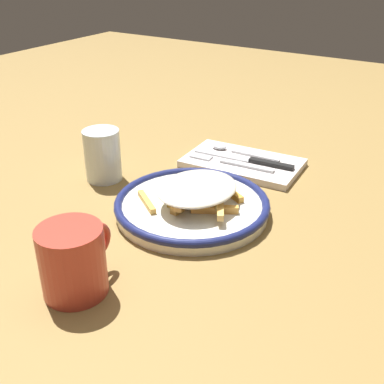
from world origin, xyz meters
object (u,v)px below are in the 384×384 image
Objects in this scene: spoon at (234,150)px; coffee_mug at (73,260)px; fork at (231,163)px; fries_heap at (196,191)px; knife at (252,160)px; napkin at (243,163)px; plate at (192,206)px; water_glass at (103,155)px.

coffee_mug is at bearing -176.67° from spoon.
coffee_mug is at bearing -179.23° from fork.
spoon is at bearing 13.54° from fries_heap.
spoon is (0.03, 0.05, 0.00)m from knife.
napkin is 1.49× the size of spoon.
water_glass reaches higher than plate.
plate is 1.23× the size of knife.
napkin is 0.02m from knife.
fork is at bearing 8.07° from plate.
napkin is 1.29× the size of fork.
plate is at bearing -171.93° from fork.
knife is at bearing -85.69° from napkin.
water_glass reaches higher than coffee_mug.
fries_heap is 0.22m from knife.
knife is at bearing -1.27° from plate.
water_glass is 0.33m from coffee_mug.
coffee_mug is at bearing 176.89° from knife.
water_glass is at bearing 131.71° from knife.
plate is at bearing 178.73° from knife.
spoon is at bearing 52.50° from napkin.
fries_heap is 0.77× the size of napkin.
coffee_mug is (-0.25, 0.03, 0.00)m from fries_heap.
water_glass is at bearing 134.10° from napkin.
spoon is 1.35× the size of coffee_mug.
fries_heap is 0.22m from water_glass.
water_glass is (-0.22, 0.16, 0.03)m from spoon.
fries_heap is (-0.00, -0.01, 0.03)m from plate.
fork is 1.56× the size of coffee_mug.
fries_heap is 0.25m from coffee_mug.
coffee_mug is (-0.43, -0.01, 0.03)m from fork.
napkin is at bearing -127.50° from spoon.
knife is 1.38× the size of spoon.
fries_heap is 0.22m from napkin.
napkin is 0.05m from spoon.
fork is 0.25m from water_glass.
spoon reaches higher than knife.
fork reaches higher than napkin.
coffee_mug reaches higher than napkin.
water_glass is at bearing 35.15° from coffee_mug.
fork is at bearing 134.40° from knife.
knife is at bearing -3.11° from coffee_mug.
napkin is 0.47m from coffee_mug.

